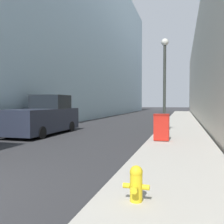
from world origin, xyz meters
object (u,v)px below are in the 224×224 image
fire_hydrant (136,183)px  lamppost (165,80)px  pickup_truck (44,117)px  trash_bin (162,127)px

fire_hydrant → lamppost: size_ratio=0.12×
fire_hydrant → lamppost: (-0.20, 9.34, 2.53)m
lamppost → pickup_truck: 7.18m
fire_hydrant → pickup_truck: (-7.06, 8.75, 0.50)m
lamppost → pickup_truck: (-6.87, -0.58, -2.03)m
trash_bin → fire_hydrant: bearing=-88.8°
trash_bin → lamppost: (-0.05, 2.31, 2.25)m
trash_bin → pickup_truck: (-6.92, 1.73, 0.22)m
lamppost → pickup_truck: size_ratio=0.91×
fire_hydrant → trash_bin: size_ratio=0.52×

